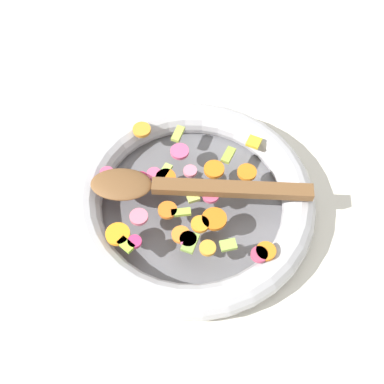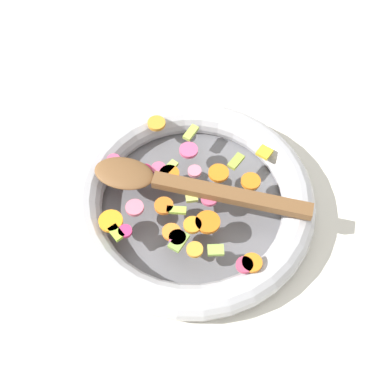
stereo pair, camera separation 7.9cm
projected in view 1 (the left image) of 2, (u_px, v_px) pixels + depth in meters
name	position (u px, v px, depth m)	size (l,w,h in m)	color
ground_plane	(192.00, 209.00, 0.83)	(4.00, 4.00, 0.00)	silver
skillet	(192.00, 202.00, 0.81)	(0.37, 0.37, 0.05)	slate
chopped_vegetables	(185.00, 199.00, 0.78)	(0.26, 0.25, 0.01)	orange
wooden_spoon	(177.00, 187.00, 0.78)	(0.08, 0.33, 0.01)	brown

